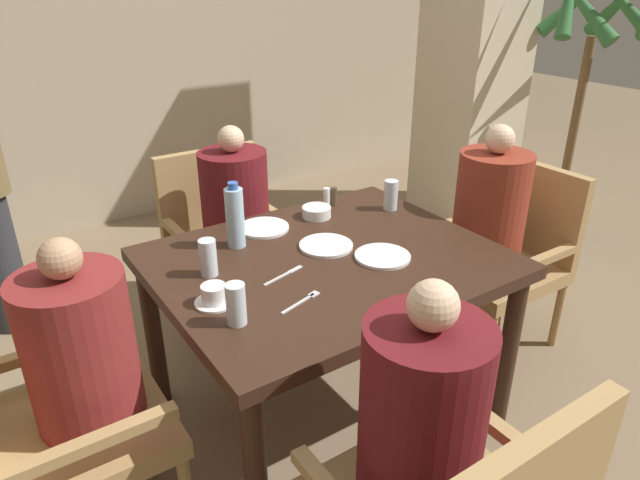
% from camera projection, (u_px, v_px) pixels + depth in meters
% --- Properties ---
extents(ground_plane, '(16.00, 16.00, 0.00)m').
position_uv_depth(ground_plane, '(327.00, 409.00, 2.42)').
color(ground_plane, '#7A664C').
extents(wall_back, '(8.00, 0.06, 2.80)m').
position_uv_depth(wall_back, '(107.00, 18.00, 3.74)').
color(wall_back, tan).
rests_on(wall_back, ground_plane).
extents(pillar_stone, '(0.57, 0.57, 2.70)m').
position_uv_depth(pillar_stone, '(478.00, 24.00, 3.85)').
color(pillar_stone, beige).
rests_on(pillar_stone, ground_plane).
extents(dining_table, '(1.23, 1.00, 0.73)m').
position_uv_depth(dining_table, '(327.00, 278.00, 2.15)').
color(dining_table, '#331E14').
rests_on(dining_table, ground_plane).
extents(chair_left_side, '(0.55, 0.55, 0.87)m').
position_uv_depth(chair_left_side, '(43.00, 422.00, 1.70)').
color(chair_left_side, '#A88451').
rests_on(chair_left_side, ground_plane).
extents(diner_in_left_chair, '(0.32, 0.32, 1.04)m').
position_uv_depth(diner_in_left_chair, '(89.00, 387.00, 1.75)').
color(diner_in_left_chair, maroon).
rests_on(diner_in_left_chair, ground_plane).
extents(chair_far_side, '(0.55, 0.55, 0.87)m').
position_uv_depth(chair_far_side, '(225.00, 234.00, 2.91)').
color(chair_far_side, '#A88451').
rests_on(chair_far_side, ground_plane).
extents(diner_in_far_chair, '(0.32, 0.32, 1.06)m').
position_uv_depth(diner_in_far_chair, '(237.00, 230.00, 2.77)').
color(diner_in_far_chair, '#5B1419').
rests_on(diner_in_far_chair, ground_plane).
extents(chair_right_side, '(0.55, 0.55, 0.87)m').
position_uv_depth(chair_right_side, '(504.00, 250.00, 2.74)').
color(chair_right_side, '#A88451').
rests_on(chair_right_side, ground_plane).
extents(diner_in_right_chair, '(0.32, 0.32, 1.10)m').
position_uv_depth(diner_in_right_chair, '(486.00, 239.00, 2.63)').
color(diner_in_right_chair, maroon).
rests_on(diner_in_right_chair, ground_plane).
extents(diner_in_near_chair, '(0.32, 0.32, 1.07)m').
position_uv_depth(diner_in_near_chair, '(418.00, 456.00, 1.48)').
color(diner_in_near_chair, '#5B1419').
rests_on(diner_in_near_chair, ground_plane).
extents(potted_palm, '(0.81, 0.81, 1.90)m').
position_uv_depth(potted_palm, '(581.00, 102.00, 3.73)').
color(potted_palm, '#4C4238').
rests_on(potted_palm, ground_plane).
extents(plate_main_left, '(0.21, 0.21, 0.01)m').
position_uv_depth(plate_main_left, '(326.00, 246.00, 2.18)').
color(plate_main_left, white).
rests_on(plate_main_left, dining_table).
extents(plate_main_right, '(0.21, 0.21, 0.01)m').
position_uv_depth(plate_main_right, '(264.00, 228.00, 2.33)').
color(plate_main_right, white).
rests_on(plate_main_right, dining_table).
extents(plate_dessert_center, '(0.21, 0.21, 0.01)m').
position_uv_depth(plate_dessert_center, '(382.00, 256.00, 2.10)').
color(plate_dessert_center, white).
rests_on(plate_dessert_center, dining_table).
extents(teacup_with_saucer, '(0.13, 0.13, 0.07)m').
position_uv_depth(teacup_with_saucer, '(214.00, 296.00, 1.81)').
color(teacup_with_saucer, white).
rests_on(teacup_with_saucer, dining_table).
extents(bowl_small, '(0.12, 0.12, 0.05)m').
position_uv_depth(bowl_small, '(317.00, 212.00, 2.44)').
color(bowl_small, white).
rests_on(bowl_small, dining_table).
extents(water_bottle, '(0.07, 0.07, 0.26)m').
position_uv_depth(water_bottle, '(235.00, 217.00, 2.15)').
color(water_bottle, '#A3C6DB').
rests_on(water_bottle, dining_table).
extents(glass_tall_near, '(0.06, 0.06, 0.13)m').
position_uv_depth(glass_tall_near, '(391.00, 195.00, 2.50)').
color(glass_tall_near, silver).
rests_on(glass_tall_near, dining_table).
extents(glass_tall_mid, '(0.06, 0.06, 0.13)m').
position_uv_depth(glass_tall_mid, '(236.00, 304.00, 1.69)').
color(glass_tall_mid, silver).
rests_on(glass_tall_mid, dining_table).
extents(glass_tall_far, '(0.06, 0.06, 0.13)m').
position_uv_depth(glass_tall_far, '(208.00, 258.00, 1.96)').
color(glass_tall_far, silver).
rests_on(glass_tall_far, dining_table).
extents(salt_shaker, '(0.03, 0.03, 0.09)m').
position_uv_depth(salt_shaker, '(327.00, 198.00, 2.53)').
color(salt_shaker, white).
rests_on(salt_shaker, dining_table).
extents(pepper_shaker, '(0.03, 0.03, 0.09)m').
position_uv_depth(pepper_shaker, '(334.00, 196.00, 2.55)').
color(pepper_shaker, '#4C3D2D').
rests_on(pepper_shaker, dining_table).
extents(fork_beside_plate, '(0.17, 0.06, 0.00)m').
position_uv_depth(fork_beside_plate, '(304.00, 300.00, 1.83)').
color(fork_beside_plate, silver).
rests_on(fork_beside_plate, dining_table).
extents(knife_beside_plate, '(0.18, 0.06, 0.00)m').
position_uv_depth(knife_beside_plate, '(285.00, 274.00, 1.99)').
color(knife_beside_plate, silver).
rests_on(knife_beside_plate, dining_table).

